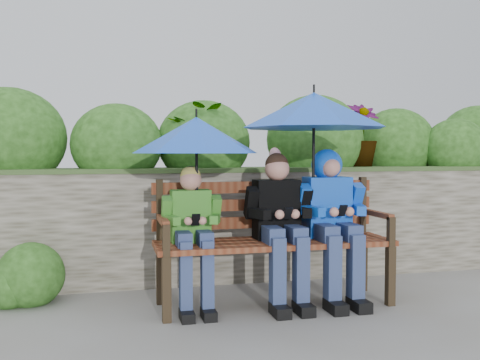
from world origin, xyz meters
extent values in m
plane|color=gray|center=(0.00, 0.00, 0.00)|extent=(60.00, 60.00, 0.00)
cube|color=#534E3E|center=(0.00, 0.75, 0.50)|extent=(8.00, 0.40, 1.00)
cube|color=#293919|center=(0.00, 0.75, 1.01)|extent=(8.00, 0.42, 0.04)
cube|color=#293919|center=(0.00, 1.95, 0.48)|extent=(8.00, 2.00, 0.96)
ellipsoid|color=#1D4012|center=(-1.85, 0.98, 1.29)|extent=(0.98, 0.78, 0.88)
ellipsoid|color=#1D4012|center=(-0.94, 0.86, 1.24)|extent=(0.80, 0.64, 0.72)
ellipsoid|color=#1D4012|center=(-0.14, 0.96, 1.26)|extent=(0.88, 0.70, 0.79)
ellipsoid|color=#1D4012|center=(0.98, 0.95, 1.29)|extent=(0.98, 0.78, 0.88)
ellipsoid|color=#1D4012|center=(1.94, 1.07, 1.25)|extent=(0.84, 0.67, 0.76)
ellipsoid|color=#1D4012|center=(2.46, 0.81, 1.21)|extent=(0.69, 0.55, 0.62)
ellipsoid|color=#1D4012|center=(3.16, 1.37, 1.28)|extent=(0.95, 0.76, 0.85)
sphere|color=pink|center=(-1.74, 0.85, 1.15)|extent=(0.14, 0.14, 0.14)
sphere|color=pink|center=(0.54, 0.85, 1.15)|extent=(0.14, 0.14, 0.14)
imported|color=#1D4012|center=(-0.24, 0.85, 1.32)|extent=(0.53, 0.46, 0.58)
imported|color=#1D4012|center=(1.41, 0.85, 1.34)|extent=(0.35, 0.35, 0.62)
sphere|color=#1D4012|center=(-1.61, 0.35, 0.22)|extent=(0.51, 0.51, 0.51)
sphere|color=#1D4012|center=(-1.75, 0.30, 0.15)|extent=(0.36, 0.36, 0.36)
cube|color=#2E2215|center=(-0.64, -0.37, 0.23)|extent=(0.06, 0.06, 0.46)
cube|color=#2E2215|center=(-0.64, 0.08, 0.23)|extent=(0.06, 0.06, 0.46)
cube|color=#2E2215|center=(1.07, -0.37, 0.23)|extent=(0.06, 0.06, 0.46)
cube|color=#2E2215|center=(1.07, 0.08, 0.23)|extent=(0.06, 0.06, 0.46)
cube|color=maroon|center=(0.22, -0.34, 0.48)|extent=(1.82, 0.10, 0.04)
cube|color=maroon|center=(0.22, -0.20, 0.48)|extent=(1.82, 0.10, 0.04)
cube|color=maroon|center=(0.22, -0.07, 0.48)|extent=(1.82, 0.10, 0.04)
cube|color=maroon|center=(0.22, 0.06, 0.48)|extent=(1.82, 0.10, 0.04)
cube|color=#2E2215|center=(-0.64, 0.10, 0.71)|extent=(0.05, 0.05, 0.51)
cube|color=maroon|center=(-0.64, -0.14, 0.68)|extent=(0.05, 0.47, 0.04)
cube|color=#2E2215|center=(-0.64, -0.37, 0.57)|extent=(0.05, 0.05, 0.22)
cube|color=#2E2215|center=(1.07, 0.10, 0.71)|extent=(0.05, 0.05, 0.51)
cube|color=maroon|center=(1.07, -0.14, 0.68)|extent=(0.05, 0.47, 0.04)
cube|color=#2E2215|center=(1.07, -0.37, 0.57)|extent=(0.05, 0.05, 0.22)
cube|color=maroon|center=(0.22, 0.11, 0.61)|extent=(1.82, 0.04, 0.09)
cube|color=maroon|center=(0.22, 0.11, 0.75)|extent=(1.82, 0.04, 0.09)
cube|color=maroon|center=(0.22, 0.11, 0.89)|extent=(1.82, 0.04, 0.09)
cube|color=#378826|center=(-0.42, -0.04, 0.69)|extent=(0.29, 0.17, 0.39)
sphere|color=tan|center=(-0.42, -0.06, 0.96)|extent=(0.16, 0.16, 0.16)
sphere|color=gold|center=(-0.42, -0.05, 0.99)|extent=(0.15, 0.15, 0.15)
cube|color=navy|center=(-0.50, -0.18, 0.55)|extent=(0.10, 0.27, 0.10)
cube|color=navy|center=(-0.50, -0.32, 0.27)|extent=(0.09, 0.09, 0.55)
cube|color=black|center=(-0.50, -0.37, 0.03)|extent=(0.09, 0.19, 0.07)
cube|color=navy|center=(-0.34, -0.18, 0.55)|extent=(0.10, 0.27, 0.10)
cube|color=navy|center=(-0.34, -0.32, 0.27)|extent=(0.09, 0.09, 0.55)
cube|color=black|center=(-0.34, -0.37, 0.03)|extent=(0.09, 0.19, 0.07)
cube|color=#378826|center=(-0.60, -0.09, 0.74)|extent=(0.07, 0.16, 0.22)
cube|color=#378826|center=(-0.58, -0.20, 0.68)|extent=(0.11, 0.18, 0.06)
sphere|color=tan|center=(-0.47, -0.27, 0.68)|extent=(0.06, 0.06, 0.06)
cube|color=#378826|center=(-0.24, -0.09, 0.74)|extent=(0.07, 0.16, 0.22)
cube|color=#378826|center=(-0.26, -0.20, 0.68)|extent=(0.11, 0.18, 0.06)
sphere|color=tan|center=(-0.37, -0.27, 0.68)|extent=(0.06, 0.06, 0.06)
cube|color=black|center=(-0.42, -0.28, 0.69)|extent=(0.06, 0.07, 0.09)
cube|color=black|center=(0.26, -0.04, 0.73)|extent=(0.34, 0.20, 0.46)
sphere|color=tan|center=(0.26, -0.06, 1.04)|extent=(0.19, 0.19, 0.19)
sphere|color=black|center=(0.26, -0.05, 1.07)|extent=(0.18, 0.18, 0.18)
cube|color=navy|center=(0.17, -0.20, 0.56)|extent=(0.12, 0.32, 0.12)
cube|color=navy|center=(0.17, -0.36, 0.28)|extent=(0.10, 0.11, 0.56)
cube|color=black|center=(0.17, -0.42, 0.04)|extent=(0.11, 0.22, 0.08)
cube|color=navy|center=(0.35, -0.20, 0.56)|extent=(0.12, 0.32, 0.12)
cube|color=navy|center=(0.35, -0.36, 0.28)|extent=(0.10, 0.11, 0.56)
cube|color=black|center=(0.35, -0.42, 0.04)|extent=(0.11, 0.22, 0.08)
cube|color=black|center=(0.04, -0.09, 0.79)|extent=(0.08, 0.18, 0.26)
cube|color=black|center=(0.07, -0.22, 0.72)|extent=(0.13, 0.21, 0.07)
sphere|color=tan|center=(0.20, -0.31, 0.72)|extent=(0.07, 0.07, 0.07)
cube|color=black|center=(0.47, -0.09, 0.79)|extent=(0.08, 0.18, 0.26)
cube|color=black|center=(0.44, -0.22, 0.72)|extent=(0.13, 0.21, 0.07)
sphere|color=tan|center=(0.32, -0.31, 0.72)|extent=(0.07, 0.07, 0.07)
cube|color=black|center=(0.26, -0.32, 0.73)|extent=(0.06, 0.07, 0.09)
cube|color=#1A3BB8|center=(0.68, -0.04, 0.73)|extent=(0.35, 0.21, 0.48)
sphere|color=tan|center=(0.68, -0.06, 1.06)|extent=(0.20, 0.20, 0.20)
sphere|color=#1A3BB8|center=(0.68, -0.03, 1.07)|extent=(0.25, 0.25, 0.25)
sphere|color=tan|center=(0.68, -0.11, 1.05)|extent=(0.15, 0.15, 0.15)
cube|color=navy|center=(0.59, -0.21, 0.56)|extent=(0.12, 0.33, 0.12)
cube|color=navy|center=(0.59, -0.38, 0.28)|extent=(0.10, 0.11, 0.56)
cube|color=black|center=(0.59, -0.44, 0.04)|extent=(0.11, 0.23, 0.08)
cube|color=navy|center=(0.77, -0.21, 0.56)|extent=(0.12, 0.33, 0.12)
cube|color=navy|center=(0.77, -0.38, 0.28)|extent=(0.10, 0.11, 0.56)
cube|color=black|center=(0.77, -0.44, 0.04)|extent=(0.11, 0.23, 0.08)
cube|color=#1A3BB8|center=(0.46, -0.10, 0.80)|extent=(0.08, 0.19, 0.26)
cube|color=#1A3BB8|center=(0.49, -0.23, 0.72)|extent=(0.13, 0.22, 0.07)
sphere|color=tan|center=(0.62, -0.32, 0.72)|extent=(0.07, 0.07, 0.07)
cube|color=#1A3BB8|center=(0.90, -0.10, 0.80)|extent=(0.08, 0.19, 0.26)
cube|color=#1A3BB8|center=(0.87, -0.23, 0.72)|extent=(0.13, 0.22, 0.07)
sphere|color=tan|center=(0.74, -0.32, 0.72)|extent=(0.07, 0.07, 0.07)
cube|color=black|center=(0.68, -0.33, 0.73)|extent=(0.06, 0.07, 0.09)
cone|color=blue|center=(-0.38, -0.10, 1.30)|extent=(0.94, 0.94, 0.27)
cylinder|color=black|center=(-0.38, -0.10, 1.46)|extent=(0.02, 0.02, 0.06)
cylinder|color=black|center=(-0.38, -0.10, 1.02)|extent=(0.02, 0.02, 0.56)
sphere|color=black|center=(-0.38, -0.10, 0.74)|extent=(0.04, 0.04, 0.04)
cone|color=blue|center=(0.54, -0.11, 1.49)|extent=(1.13, 1.13, 0.28)
cylinder|color=black|center=(0.54, -0.11, 1.66)|extent=(0.02, 0.02, 0.06)
cylinder|color=black|center=(0.54, -0.11, 1.13)|extent=(0.02, 0.02, 0.74)
sphere|color=black|center=(0.54, -0.11, 0.76)|extent=(0.04, 0.04, 0.04)
camera|label=1|loc=(-1.01, -4.01, 1.17)|focal=40.00mm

